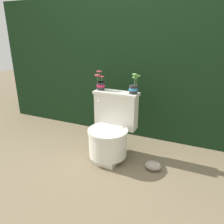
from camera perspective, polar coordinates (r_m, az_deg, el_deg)
name	(u,v)px	position (r m, az deg, el deg)	size (l,w,h in m)	color
ground_plane	(105,158)	(2.52, -1.85, -11.91)	(12.00, 12.00, 0.00)	#75664C
hedge_backdrop	(140,65)	(3.31, 7.43, 12.06)	(3.99, 1.04, 1.77)	black
toilet	(111,131)	(2.41, -0.33, -5.11)	(0.50, 0.52, 0.72)	silver
potted_plant_left	(100,84)	(2.47, -3.03, 7.44)	(0.11, 0.09, 0.21)	#262628
potted_plant_midleft	(134,87)	(2.32, 5.70, 6.52)	(0.11, 0.09, 0.22)	#262628
garden_stone	(153,166)	(2.35, 10.69, -13.59)	(0.16, 0.13, 0.09)	#9E9384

